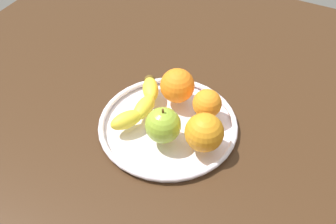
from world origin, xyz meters
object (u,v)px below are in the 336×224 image
apple (163,125)px  orange_center (204,132)px  banana (141,104)px  orange_back_right (207,104)px  orange_back_left (177,86)px  fruit_bowl (168,125)px

apple → orange_center: apple is taller
banana → orange_back_right: 14.19cm
banana → orange_center: (-3.31, -16.11, 2.13)cm
orange_center → orange_back_left: (10.04, 10.79, -0.08)cm
banana → apple: size_ratio=2.33×
orange_back_right → orange_back_left: 8.01cm
banana → orange_back_left: 8.82cm
banana → apple: bearing=-123.3°
orange_back_left → banana: bearing=141.7°
banana → orange_back_right: (5.17, -13.14, 1.34)cm
banana → orange_back_right: size_ratio=3.02×
orange_back_right → orange_center: 9.01cm
orange_center → fruit_bowl: bearing=74.5°
apple → fruit_bowl: bearing=14.4°
fruit_bowl → banana: bearing=83.9°
fruit_bowl → orange_center: bearing=-105.5°
fruit_bowl → orange_center: (-2.57, -9.26, 4.79)cm
fruit_bowl → apple: bearing=-165.6°
banana → orange_back_left: (6.73, -5.32, 2.05)cm
fruit_bowl → banana: size_ratio=1.58×
fruit_bowl → orange_back_right: 9.51cm
banana → apple: 9.63cm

